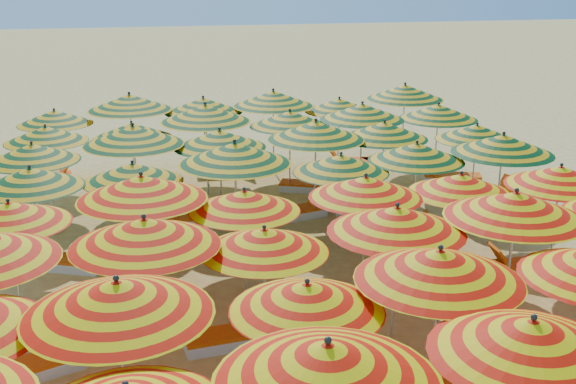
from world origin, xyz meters
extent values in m
plane|color=#EECF69|center=(0.00, 0.00, 0.00)|extent=(120.00, 120.00, 0.00)
sphere|color=black|center=(-3.39, -7.63, 2.33)|extent=(0.07, 0.07, 0.07)
cone|color=#E06400|center=(-1.27, -7.73, 2.37)|extent=(2.76, 2.76, 0.48)
sphere|color=black|center=(-1.27, -7.73, 2.65)|extent=(0.08, 0.08, 0.08)
cone|color=#E06400|center=(1.27, -7.50, 2.27)|extent=(2.60, 2.60, 0.46)
sphere|color=black|center=(1.27, -7.50, 2.53)|extent=(0.08, 0.08, 0.08)
cylinder|color=silver|center=(-3.50, -5.61, 1.26)|extent=(0.05, 0.05, 2.51)
cone|color=#E06400|center=(-3.50, -5.61, 2.34)|extent=(3.32, 3.32, 0.48)
sphere|color=black|center=(-3.50, -5.61, 2.62)|extent=(0.08, 0.08, 0.08)
cylinder|color=silver|center=(-0.97, -5.50, 1.10)|extent=(0.04, 0.04, 2.20)
cone|color=#E06400|center=(-0.97, -5.50, 2.05)|extent=(2.60, 2.60, 0.42)
sphere|color=black|center=(-0.97, -5.50, 2.29)|extent=(0.07, 0.07, 0.07)
cylinder|color=silver|center=(1.01, -5.40, 1.24)|extent=(0.05, 0.05, 2.47)
cone|color=#E06400|center=(1.01, -5.40, 2.31)|extent=(2.98, 2.98, 0.47)
sphere|color=black|center=(1.01, -5.40, 2.58)|extent=(0.08, 0.08, 0.08)
cylinder|color=silver|center=(-3.12, -3.20, 1.23)|extent=(0.05, 0.05, 2.47)
cone|color=#E06400|center=(-3.12, -3.20, 2.30)|extent=(2.57, 2.57, 0.47)
sphere|color=black|center=(-3.12, -3.20, 2.57)|extent=(0.08, 0.08, 0.08)
cylinder|color=silver|center=(-1.18, -3.27, 1.09)|extent=(0.04, 0.04, 2.18)
cone|color=#E06400|center=(-1.18, -3.27, 2.03)|extent=(2.74, 2.74, 0.41)
sphere|color=black|center=(-1.18, -3.27, 2.27)|extent=(0.07, 0.07, 0.07)
cylinder|color=silver|center=(1.12, -3.31, 1.20)|extent=(0.05, 0.05, 2.41)
cone|color=#E06400|center=(1.12, -3.31, 2.24)|extent=(3.10, 3.10, 0.46)
sphere|color=black|center=(1.12, -3.31, 2.51)|extent=(0.08, 0.08, 0.08)
cylinder|color=silver|center=(3.32, -3.29, 1.26)|extent=(0.05, 0.05, 2.52)
cone|color=#E06400|center=(3.32, -3.29, 2.35)|extent=(2.83, 2.83, 0.48)
sphere|color=black|center=(3.32, -3.29, 2.62)|extent=(0.08, 0.08, 0.08)
cylinder|color=silver|center=(-5.53, -1.11, 1.11)|extent=(0.04, 0.04, 2.22)
cone|color=#E06400|center=(-5.53, -1.11, 2.07)|extent=(2.71, 2.71, 0.42)
sphere|color=black|center=(-5.53, -1.11, 2.31)|extent=(0.07, 0.07, 0.07)
cylinder|color=silver|center=(-3.14, -0.89, 1.25)|extent=(0.05, 0.05, 2.51)
cone|color=#E06400|center=(-3.14, -0.89, 2.34)|extent=(3.31, 3.31, 0.48)
sphere|color=black|center=(-3.14, -0.89, 2.61)|extent=(0.08, 0.08, 0.08)
cylinder|color=silver|center=(-1.21, -1.20, 1.09)|extent=(0.04, 0.04, 2.19)
cone|color=#E06400|center=(-1.21, -1.20, 2.04)|extent=(2.75, 2.75, 0.42)
sphere|color=black|center=(-1.21, -1.20, 2.28)|extent=(0.07, 0.07, 0.07)
cylinder|color=silver|center=(1.25, -1.14, 1.15)|extent=(0.04, 0.04, 2.30)
cone|color=#E06400|center=(1.25, -1.14, 2.15)|extent=(2.95, 2.95, 0.44)
sphere|color=black|center=(1.25, -1.14, 2.40)|extent=(0.08, 0.08, 0.08)
cylinder|color=silver|center=(3.37, -0.98, 1.09)|extent=(0.04, 0.04, 2.18)
cone|color=#E06400|center=(3.37, -0.98, 2.03)|extent=(2.78, 2.78, 0.42)
sphere|color=black|center=(3.37, -0.98, 2.27)|extent=(0.07, 0.07, 0.07)
cylinder|color=silver|center=(5.50, -1.21, 1.14)|extent=(0.04, 0.04, 2.29)
cone|color=#E06400|center=(5.50, -1.21, 2.13)|extent=(2.40, 2.40, 0.44)
sphere|color=black|center=(5.50, -1.21, 2.38)|extent=(0.08, 0.08, 0.08)
cylinder|color=silver|center=(-5.43, 1.08, 1.12)|extent=(0.04, 0.04, 2.24)
cone|color=#716009|center=(-5.43, 1.08, 2.09)|extent=(2.62, 2.62, 0.43)
sphere|color=black|center=(-5.43, 1.08, 2.34)|extent=(0.07, 0.07, 0.07)
cylinder|color=silver|center=(-3.32, 1.18, 1.10)|extent=(0.04, 0.04, 2.20)
cone|color=#716009|center=(-3.32, 1.18, 2.05)|extent=(2.61, 2.61, 0.42)
sphere|color=black|center=(-3.32, 1.18, 2.29)|extent=(0.07, 0.07, 0.07)
cylinder|color=silver|center=(-1.08, 1.13, 1.27)|extent=(0.05, 0.05, 2.54)
cone|color=#716009|center=(-1.08, 1.13, 2.37)|extent=(2.85, 2.85, 0.48)
sphere|color=black|center=(-1.08, 1.13, 2.65)|extent=(0.08, 0.08, 0.08)
cylinder|color=silver|center=(1.30, 0.88, 1.11)|extent=(0.04, 0.04, 2.22)
cone|color=#716009|center=(1.30, 0.88, 2.07)|extent=(2.92, 2.92, 0.42)
sphere|color=black|center=(1.30, 0.88, 2.31)|extent=(0.07, 0.07, 0.07)
cylinder|color=silver|center=(3.26, 1.26, 1.14)|extent=(0.04, 0.04, 2.29)
cone|color=#716009|center=(3.26, 1.26, 2.14)|extent=(2.53, 2.53, 0.44)
sphere|color=black|center=(3.26, 1.26, 2.39)|extent=(0.08, 0.08, 0.08)
cylinder|color=silver|center=(5.36, 1.06, 1.22)|extent=(0.05, 0.05, 2.44)
cone|color=#716009|center=(5.36, 1.06, 2.27)|extent=(3.08, 3.08, 0.46)
sphere|color=black|center=(5.36, 1.06, 2.54)|extent=(0.08, 0.08, 0.08)
cylinder|color=silver|center=(-5.66, 3.22, 1.12)|extent=(0.04, 0.04, 2.24)
cone|color=#716009|center=(-5.66, 3.22, 2.09)|extent=(2.42, 2.42, 0.43)
sphere|color=black|center=(-5.66, 3.22, 2.34)|extent=(0.07, 0.07, 0.07)
cylinder|color=silver|center=(-3.29, 3.48, 1.26)|extent=(0.05, 0.05, 2.51)
cone|color=#716009|center=(-3.29, 3.48, 2.34)|extent=(2.58, 2.58, 0.48)
sphere|color=black|center=(-3.29, 3.48, 2.62)|extent=(0.08, 0.08, 0.08)
cylinder|color=silver|center=(-1.17, 3.33, 1.17)|extent=(0.04, 0.04, 2.34)
cone|color=#716009|center=(-1.17, 3.33, 2.18)|extent=(3.04, 3.04, 0.45)
sphere|color=black|center=(-1.17, 3.33, 2.44)|extent=(0.08, 0.08, 0.08)
cylinder|color=silver|center=(1.25, 3.08, 1.25)|extent=(0.05, 0.05, 2.51)
cone|color=#716009|center=(1.25, 3.08, 2.34)|extent=(3.04, 3.04, 0.48)
sphere|color=black|center=(1.25, 3.08, 2.61)|extent=(0.08, 0.08, 0.08)
cylinder|color=silver|center=(3.20, 3.42, 1.17)|extent=(0.04, 0.04, 2.33)
cone|color=#716009|center=(3.20, 3.42, 2.17)|extent=(3.07, 3.07, 0.44)
sphere|color=black|center=(3.20, 3.42, 2.43)|extent=(0.08, 0.08, 0.08)
cylinder|color=silver|center=(5.70, 3.14, 1.10)|extent=(0.04, 0.04, 2.21)
cone|color=#716009|center=(5.70, 3.14, 2.06)|extent=(2.74, 2.74, 0.42)
sphere|color=black|center=(5.70, 3.14, 2.30)|extent=(0.07, 0.07, 0.07)
cylinder|color=silver|center=(-5.57, 5.27, 1.10)|extent=(0.04, 0.04, 2.21)
cone|color=#716009|center=(-5.57, 5.27, 2.06)|extent=(2.24, 2.24, 0.42)
sphere|color=black|center=(-5.57, 5.27, 2.30)|extent=(0.07, 0.07, 0.07)
cylinder|color=silver|center=(-3.34, 5.37, 1.09)|extent=(0.04, 0.04, 2.18)
cone|color=#716009|center=(-3.34, 5.37, 2.03)|extent=(2.77, 2.77, 0.41)
sphere|color=black|center=(-3.34, 5.37, 2.27)|extent=(0.07, 0.07, 0.07)
cylinder|color=silver|center=(-1.31, 5.59, 1.27)|extent=(0.05, 0.05, 2.55)
cone|color=#716009|center=(-1.31, 5.59, 2.38)|extent=(3.33, 3.33, 0.49)
sphere|color=black|center=(-1.31, 5.59, 2.66)|extent=(0.08, 0.08, 0.08)
cylinder|color=silver|center=(1.07, 5.43, 1.15)|extent=(0.04, 0.04, 2.31)
cone|color=#716009|center=(1.07, 5.43, 2.15)|extent=(2.37, 2.37, 0.44)
sphere|color=black|center=(1.07, 5.43, 2.41)|extent=(0.08, 0.08, 0.08)
cylinder|color=silver|center=(3.18, 5.33, 1.23)|extent=(0.05, 0.05, 2.45)
cone|color=#716009|center=(3.18, 5.33, 2.29)|extent=(3.15, 3.15, 0.47)
sphere|color=black|center=(3.18, 5.33, 2.56)|extent=(0.08, 0.08, 0.08)
cylinder|color=silver|center=(5.53, 5.35, 1.17)|extent=(0.04, 0.04, 2.34)
cone|color=#716009|center=(5.53, 5.35, 2.18)|extent=(2.97, 2.97, 0.45)
sphere|color=black|center=(5.53, 5.35, 2.44)|extent=(0.08, 0.08, 0.08)
cylinder|color=silver|center=(-5.56, 7.49, 1.10)|extent=(0.04, 0.04, 2.20)
cone|color=#716009|center=(-5.56, 7.49, 2.05)|extent=(2.45, 2.45, 0.42)
sphere|color=black|center=(-5.56, 7.49, 2.29)|extent=(0.07, 0.07, 0.07)
cylinder|color=silver|center=(-3.39, 7.66, 1.27)|extent=(0.05, 0.05, 2.55)
cone|color=#716009|center=(-3.39, 7.66, 2.38)|extent=(3.22, 3.22, 0.49)
sphere|color=black|center=(-3.39, 7.66, 2.66)|extent=(0.08, 0.08, 0.08)
cylinder|color=silver|center=(-1.19, 7.54, 1.19)|extent=(0.05, 0.05, 2.38)
cone|color=#716009|center=(-1.19, 7.54, 2.22)|extent=(2.67, 2.67, 0.45)
sphere|color=black|center=(-1.19, 7.54, 2.48)|extent=(0.08, 0.08, 0.08)
cylinder|color=silver|center=(0.97, 7.48, 1.27)|extent=(0.05, 0.05, 2.53)
cone|color=#716009|center=(0.97, 7.48, 2.36)|extent=(3.24, 3.24, 0.48)
sphere|color=black|center=(0.97, 7.48, 2.64)|extent=(0.08, 0.08, 0.08)
cylinder|color=silver|center=(3.11, 7.54, 1.10)|extent=(0.04, 0.04, 2.21)
cone|color=#716009|center=(3.11, 7.54, 2.06)|extent=(2.73, 2.73, 0.42)
sphere|color=black|center=(3.11, 7.54, 2.30)|extent=(0.07, 0.07, 0.07)
cylinder|color=silver|center=(5.35, 7.69, 1.27)|extent=(0.05, 0.05, 2.54)
cone|color=#716009|center=(5.35, 7.69, 2.37)|extent=(3.08, 3.08, 0.48)
sphere|color=black|center=(5.35, 7.69, 2.64)|extent=(0.08, 0.08, 0.08)
cube|color=#EE550B|center=(1.56, -5.21, 0.23)|extent=(1.79, 1.17, 0.06)
cube|color=#EE550B|center=(2.21, -4.95, 0.45)|extent=(0.55, 0.67, 0.48)
cube|color=#EE550B|center=(3.36, -5.47, 0.45)|extent=(0.48, 0.65, 0.48)
cube|color=white|center=(-5.08, -3.37, 0.10)|extent=(1.79, 1.19, 0.20)
cube|color=#EE550B|center=(-5.08, -3.37, 0.23)|extent=(1.79, 1.19, 0.06)
cube|color=#EE550B|center=(-4.43, -3.10, 0.45)|extent=(0.56, 0.68, 0.48)
cube|color=white|center=(-1.73, -3.02, 0.10)|extent=(1.76, 0.80, 0.20)
cube|color=#EE550B|center=(-1.73, -3.02, 0.23)|extent=(1.76, 0.80, 0.06)
cube|color=#EE550B|center=(-1.04, -2.93, 0.45)|extent=(0.44, 0.62, 0.48)
cube|color=white|center=(2.82, -1.11, 0.10)|extent=(1.78, 0.91, 0.20)
cube|color=#EE550B|center=(2.82, -1.11, 0.23)|extent=(1.78, 0.91, 0.06)
cube|color=#EE550B|center=(2.13, -1.25, 0.45)|extent=(0.47, 0.64, 0.48)
cube|color=white|center=(4.95, -1.29, 0.10)|extent=(1.71, 0.62, 0.20)
cube|color=#EE550B|center=(4.95, -1.29, 0.23)|extent=(1.71, 0.62, 0.06)
cube|color=#EE550B|center=(4.25, -1.28, 0.45)|extent=(0.38, 0.59, 0.48)
cube|color=white|center=(-4.88, 0.98, 0.10)|extent=(1.79, 1.20, 0.20)
cube|color=#EE550B|center=(-4.88, 0.98, 0.23)|extent=(1.79, 1.20, 0.06)
cube|color=#EE550B|center=(-4.24, 0.71, 0.45)|extent=(0.56, 0.68, 0.48)
cube|color=white|center=(-1.63, 0.92, 0.10)|extent=(1.80, 1.06, 0.20)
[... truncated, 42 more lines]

